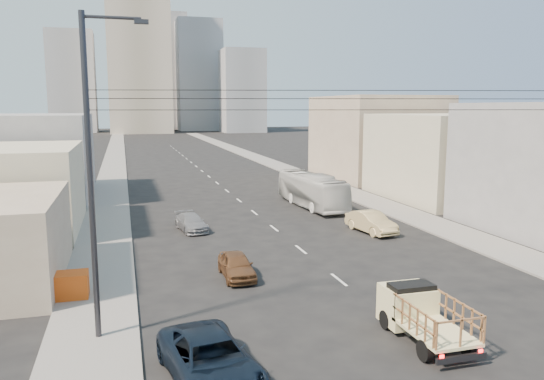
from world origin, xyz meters
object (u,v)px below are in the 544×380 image
city_bus (312,190)px  streetlamp_left (93,171)px  sedan_grey (191,222)px  crate_stack (68,285)px  navy_pickup (211,360)px  flatbed_pickup (423,312)px  sedan_brown (236,265)px  sedan_tan (371,222)px

city_bus → streetlamp_left: bearing=-129.4°
sedan_grey → crate_stack: crate_stack is taller
navy_pickup → streetlamp_left: size_ratio=0.45×
sedan_grey → streetlamp_left: streetlamp_left is taller
flatbed_pickup → sedan_brown: (-5.23, 9.11, -0.45)m
city_bus → streetlamp_left: size_ratio=0.88×
sedan_tan → flatbed_pickup: bearing=-118.5°
flatbed_pickup → streetlamp_left: (-11.68, 3.32, 5.34)m
navy_pickup → streetlamp_left: streetlamp_left is taller
sedan_brown → streetlamp_left: size_ratio=0.32×
flatbed_pickup → sedan_brown: flatbed_pickup is taller
city_bus → crate_stack: city_bus is taller
city_bus → sedan_grey: city_bus is taller
sedan_tan → sedan_grey: size_ratio=1.11×
navy_pickup → city_bus: city_bus is taller
streetlamp_left → crate_stack: (-1.61, 4.72, -5.75)m
navy_pickup → crate_stack: size_ratio=2.99×
city_bus → sedan_brown: bearing=-124.3°
flatbed_pickup → city_bus: bearing=78.9°
crate_stack → city_bus: bearing=45.0°
sedan_tan → streetlamp_left: 22.55m
city_bus → sedan_tan: bearing=-89.6°
flatbed_pickup → sedan_brown: bearing=119.9°
flatbed_pickup → sedan_tan: flatbed_pickup is taller
city_bus → flatbed_pickup: bearing=-104.4°
sedan_tan → streetlamp_left: bearing=-152.2°
sedan_brown → crate_stack: 8.13m
sedan_tan → crate_stack: bearing=-165.3°
navy_pickup → streetlamp_left: bearing=119.8°
sedan_grey → streetlamp_left: bearing=-117.0°
crate_stack → sedan_tan: bearing=23.2°
navy_pickup → sedan_tan: bearing=41.9°
sedan_tan → sedan_grey: (-12.04, 4.00, -0.15)m
sedan_brown → navy_pickup: bearing=-106.3°
streetlamp_left → crate_stack: size_ratio=6.67×
streetlamp_left → navy_pickup: bearing=-51.2°
flatbed_pickup → crate_stack: bearing=148.8°
city_bus → sedan_tan: 10.33m
navy_pickup → crate_stack: (-5.09, 9.05, -0.06)m
sedan_grey → crate_stack: size_ratio=2.25×
navy_pickup → sedan_tan: navy_pickup is taller
navy_pickup → crate_stack: navy_pickup is taller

